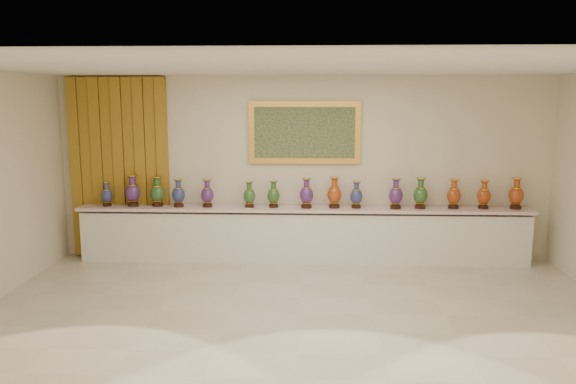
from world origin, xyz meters
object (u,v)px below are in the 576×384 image
Objects in this scene: vase_0 at (107,195)px; vase_2 at (157,193)px; counter at (303,235)px; vase_1 at (133,192)px.

vase_2 is (0.82, 0.03, 0.04)m from vase_0.
counter is 2.47m from vase_2.
counter is 14.96× the size of vase_2.
vase_2 is (0.40, 0.01, -0.01)m from vase_1.
counter is at bearing 0.26° from vase_1.
vase_0 is at bearing -178.01° from vase_2.
vase_0 is at bearing -179.47° from counter.
vase_1 is at bearing -179.74° from counter.
vase_0 is at bearing -177.76° from vase_1.
vase_0 is 0.83m from vase_2.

